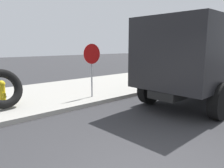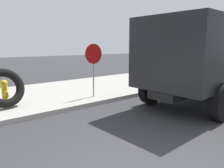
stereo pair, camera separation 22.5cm
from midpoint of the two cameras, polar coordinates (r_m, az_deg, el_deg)
The scene contains 5 objects.
sidewalk_curb at distance 9.17m, azimuth -24.82°, elevation -3.84°, with size 36.00×5.00×0.15m, color #99968E.
fire_hydrant at distance 8.13m, azimuth -27.71°, elevation -1.95°, with size 0.23×0.51×0.85m.
loose_tire at distance 7.69m, azimuth -27.75°, elevation -1.10°, with size 1.29×1.29×0.27m, color black.
stop_sign at distance 8.36m, azimuth -6.13°, elevation 6.19°, with size 0.76×0.08×2.06m.
dump_truck_gray at distance 9.20m, azimuth 23.69°, elevation 5.99°, with size 7.06×2.94×3.00m.
Camera 1 is at (-2.63, -1.99, 2.15)m, focal length 34.61 mm.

